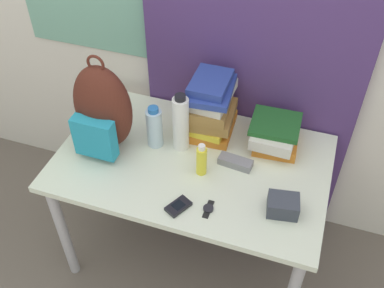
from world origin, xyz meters
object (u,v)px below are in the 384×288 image
water_bottle (155,127)px  cell_phone (178,206)px  backpack (102,111)px  sunglasses_case (235,162)px  camera_pouch (283,205)px  sports_bottle (181,123)px  book_stack_center (275,134)px  wristwatch (208,209)px  sunscreen_bottle (202,160)px  book_stack_left (210,107)px

water_bottle → cell_phone: (0.23, -0.32, -0.09)m
cell_phone → backpack: bearing=150.7°
sunglasses_case → camera_pouch: camera_pouch is taller
backpack → sports_bottle: backpack is taller
book_stack_center → wristwatch: 0.50m
sunglasses_case → sunscreen_bottle: bearing=-145.5°
sunscreen_bottle → camera_pouch: bearing=-15.2°
water_bottle → camera_pouch: water_bottle is taller
book_stack_center → camera_pouch: (0.11, -0.38, -0.03)m
backpack → sunglasses_case: backpack is taller
backpack → sunscreen_bottle: backpack is taller
wristwatch → sunscreen_bottle: bearing=115.6°
book_stack_left → book_stack_center: 0.32m
book_stack_left → sports_bottle: book_stack_left is taller
backpack → book_stack_center: size_ratio=1.87×
book_stack_center → camera_pouch: book_stack_center is taller
sports_bottle → wristwatch: sports_bottle is taller
camera_pouch → backpack: bearing=171.2°
book_stack_center → sunglasses_case: 0.24m
book_stack_center → cell_phone: 0.58m
water_bottle → book_stack_left: bearing=39.9°
book_stack_center → sports_bottle: sports_bottle is taller
cell_phone → sunscreen_bottle: bearing=82.7°
backpack → book_stack_left: backpack is taller
backpack → wristwatch: bearing=-21.2°
water_bottle → book_stack_center: bearing=18.5°
sports_bottle → water_bottle: bearing=-170.3°
backpack → cell_phone: backpack is taller
book_stack_left → sports_bottle: (-0.09, -0.15, 0.00)m
backpack → book_stack_center: 0.78m
backpack → sunscreen_bottle: size_ratio=2.98×
backpack → book_stack_left: (0.41, 0.25, -0.06)m
book_stack_left → cell_phone: book_stack_left is taller
book_stack_left → sports_bottle: 0.18m
book_stack_center → sunglasses_case: size_ratio=1.65×
camera_pouch → wristwatch: (-0.28, -0.09, -0.03)m
water_bottle → sports_bottle: size_ratio=0.72×
book_stack_center → sports_bottle: size_ratio=0.87×
water_bottle → sunglasses_case: water_bottle is taller
cell_phone → wristwatch: bearing=14.0°
backpack → sports_bottle: 0.35m
backpack → cell_phone: 0.54m
book_stack_left → backpack: bearing=-148.7°
book_stack_center → sunscreen_bottle: sunscreen_bottle is taller
camera_pouch → sunscreen_bottle: bearing=164.8°
cell_phone → camera_pouch: (0.40, 0.12, 0.03)m
backpack → water_bottle: backpack is taller
sunglasses_case → wristwatch: size_ratio=1.68×
backpack → camera_pouch: bearing=-8.8°
book_stack_left → water_bottle: book_stack_left is taller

